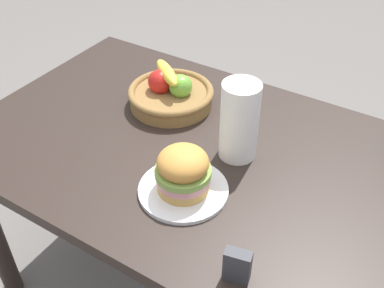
{
  "coord_description": "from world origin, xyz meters",
  "views": [
    {
      "loc": [
        0.58,
        -0.93,
        1.64
      ],
      "look_at": [
        0.03,
        -0.05,
        0.81
      ],
      "focal_mm": 43.5,
      "sensor_mm": 36.0,
      "label": 1
    }
  ],
  "objects_px": {
    "napkin_holder": "(237,266)",
    "plate": "(183,190)",
    "sandwich": "(183,171)",
    "fruit_basket": "(171,93)",
    "paper_towel_roll": "(239,121)"
  },
  "relations": [
    {
      "from": "sandwich",
      "to": "napkin_holder",
      "type": "xyz_separation_m",
      "value": [
        0.25,
        -0.17,
        -0.03
      ]
    },
    {
      "from": "plate",
      "to": "fruit_basket",
      "type": "height_order",
      "value": "fruit_basket"
    },
    {
      "from": "paper_towel_roll",
      "to": "sandwich",
      "type": "bearing_deg",
      "value": -102.67
    },
    {
      "from": "fruit_basket",
      "to": "sandwich",
      "type": "bearing_deg",
      "value": -51.55
    },
    {
      "from": "plate",
      "to": "paper_towel_roll",
      "type": "height_order",
      "value": "paper_towel_roll"
    },
    {
      "from": "plate",
      "to": "sandwich",
      "type": "height_order",
      "value": "sandwich"
    },
    {
      "from": "fruit_basket",
      "to": "napkin_holder",
      "type": "height_order",
      "value": "fruit_basket"
    },
    {
      "from": "sandwich",
      "to": "paper_towel_roll",
      "type": "bearing_deg",
      "value": 77.33
    },
    {
      "from": "paper_towel_roll",
      "to": "napkin_holder",
      "type": "distance_m",
      "value": 0.44
    },
    {
      "from": "fruit_basket",
      "to": "napkin_holder",
      "type": "bearing_deg",
      "value": -44.39
    },
    {
      "from": "sandwich",
      "to": "plate",
      "type": "bearing_deg",
      "value": 180.0
    },
    {
      "from": "sandwich",
      "to": "fruit_basket",
      "type": "relative_size",
      "value": 0.52
    },
    {
      "from": "plate",
      "to": "paper_towel_roll",
      "type": "relative_size",
      "value": 1.02
    },
    {
      "from": "napkin_holder",
      "to": "fruit_basket",
      "type": "bearing_deg",
      "value": 123.22
    },
    {
      "from": "napkin_holder",
      "to": "plate",
      "type": "bearing_deg",
      "value": 133.36
    }
  ]
}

